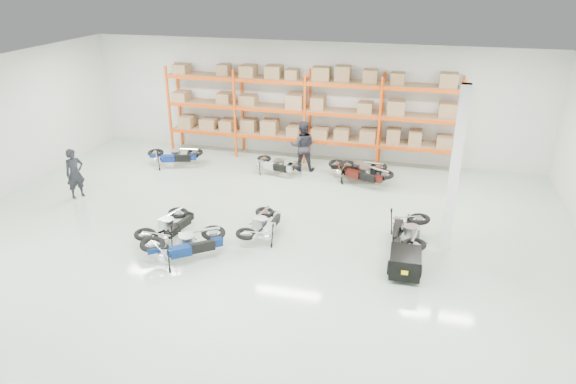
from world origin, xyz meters
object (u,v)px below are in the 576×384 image
(moto_back_c, at_px, (357,165))
(moto_back_a, at_px, (174,152))
(moto_back_b, at_px, (276,161))
(moto_touring_right, at_px, (409,227))
(trailer, at_px, (405,263))
(moto_blue_centre, at_px, (185,239))
(moto_black_far_left, at_px, (168,222))
(moto_back_d, at_px, (362,169))
(person_back, at_px, (303,146))
(person_left, at_px, (75,173))
(moto_silver_left, at_px, (263,221))

(moto_back_c, bearing_deg, moto_back_a, 90.29)
(moto_back_a, distance_m, moto_back_b, 4.00)
(moto_touring_right, xyz_separation_m, trailer, (-0.00, -1.60, -0.18))
(moto_blue_centre, xyz_separation_m, moto_black_far_left, (-0.93, 0.88, -0.06))
(moto_back_d, height_order, person_back, person_back)
(person_left, bearing_deg, moto_back_b, -25.86)
(trailer, height_order, moto_back_c, moto_back_c)
(moto_back_c, bearing_deg, moto_back_b, 90.94)
(moto_touring_right, bearing_deg, moto_black_far_left, -165.35)
(moto_blue_centre, height_order, person_left, person_left)
(trailer, bearing_deg, moto_blue_centre, -175.52)
(moto_touring_right, bearing_deg, moto_blue_centre, -155.27)
(moto_back_c, bearing_deg, trailer, -164.72)
(moto_back_a, height_order, moto_back_b, moto_back_a)
(moto_back_b, distance_m, person_back, 1.16)
(person_left, bearing_deg, moto_back_a, 4.15)
(moto_silver_left, xyz_separation_m, moto_back_b, (-0.96, 4.78, -0.03))
(moto_blue_centre, relative_size, moto_black_far_left, 1.11)
(moto_black_far_left, xyz_separation_m, moto_back_c, (4.52, 5.73, 0.02))
(moto_back_c, bearing_deg, moto_black_far_left, 138.78)
(moto_silver_left, relative_size, person_back, 0.89)
(trailer, relative_size, person_back, 0.83)
(moto_silver_left, xyz_separation_m, moto_back_a, (-4.96, 4.58, 0.04))
(moto_back_d, distance_m, person_left, 9.67)
(moto_silver_left, bearing_deg, moto_back_d, -111.27)
(moto_back_a, bearing_deg, trailer, -138.27)
(moto_back_d, distance_m, person_back, 2.50)
(person_back, bearing_deg, moto_back_c, 160.27)
(moto_silver_left, relative_size, person_left, 1.01)
(moto_touring_right, distance_m, moto_back_c, 4.84)
(moto_touring_right, height_order, moto_back_b, moto_touring_right)
(trailer, xyz_separation_m, moto_back_d, (-1.76, 5.66, 0.18))
(moto_black_far_left, xyz_separation_m, moto_touring_right, (6.50, 1.32, 0.03))
(moto_silver_left, bearing_deg, moto_back_a, -38.33)
(moto_back_d, bearing_deg, trailer, -139.63)
(moto_blue_centre, xyz_separation_m, moto_back_d, (3.81, 6.26, -0.03))
(moto_black_far_left, bearing_deg, person_back, -100.12)
(moto_back_a, relative_size, moto_back_c, 1.00)
(moto_blue_centre, distance_m, person_left, 5.89)
(moto_back_d, height_order, person_left, person_left)
(moto_back_c, bearing_deg, person_left, 110.71)
(moto_touring_right, height_order, moto_back_a, moto_touring_right)
(moto_black_far_left, distance_m, person_left, 4.67)
(moto_back_b, bearing_deg, moto_back_d, -76.24)
(person_left, xyz_separation_m, person_back, (6.68, 4.29, 0.12))
(moto_blue_centre, bearing_deg, moto_back_d, -68.53)
(moto_touring_right, bearing_deg, moto_back_b, 142.75)
(trailer, relative_size, moto_back_a, 0.87)
(trailer, bearing_deg, moto_back_d, 105.58)
(trailer, relative_size, moto_back_d, 0.86)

